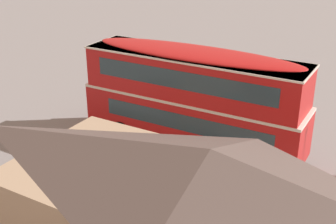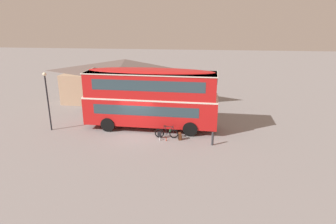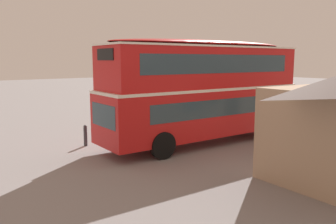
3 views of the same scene
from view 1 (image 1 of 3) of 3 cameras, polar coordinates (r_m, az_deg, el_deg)
name	(u,v)px [view 1 (image 1 of 3)]	position (r m, az deg, el deg)	size (l,w,h in m)	color
ground_plane	(220,141)	(21.85, 6.64, -3.70)	(120.00, 120.00, 0.00)	gray
double_decker_bus	(193,95)	(20.04, 3.22, 2.15)	(10.41, 2.92, 4.79)	black
touring_bicycle	(183,120)	(23.05, 1.94, -1.04)	(1.75, 0.51, 0.97)	black
backpack_on_ground	(167,116)	(23.70, -0.13, -0.52)	(0.31, 0.32, 0.57)	#592D19
water_bottle_red_squeeze	(186,121)	(23.61, 2.26, -1.10)	(0.07, 0.07, 0.25)	#D84C33
water_bottle_clear_plastic	(194,122)	(23.42, 3.33, -1.32)	(0.08, 0.08, 0.26)	silver
pub_building	(208,217)	(12.78, 5.11, -13.30)	(12.93, 6.09, 4.41)	tan
kerb_bollard	(136,101)	(25.21, -4.09, 1.42)	(0.16, 0.16, 0.97)	#333338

